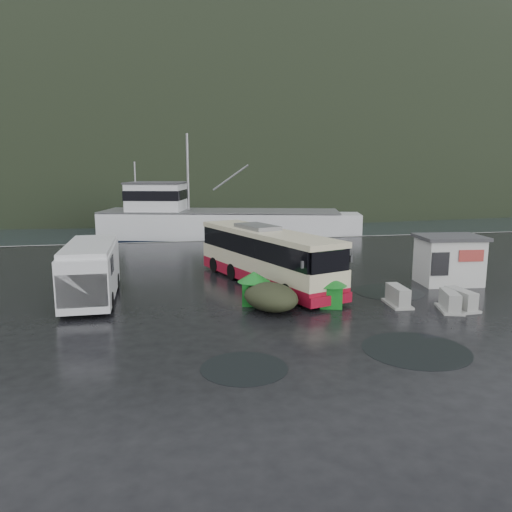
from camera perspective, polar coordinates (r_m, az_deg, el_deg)
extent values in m
plane|color=black|center=(23.05, 0.57, -5.53)|extent=(160.00, 160.00, 0.00)
cube|color=black|center=(131.93, -9.35, 7.45)|extent=(300.00, 180.00, 0.02)
cube|color=#999993|center=(42.42, -4.98, 1.75)|extent=(160.00, 0.60, 1.50)
ellipsoid|color=black|center=(272.16, -8.29, 8.89)|extent=(780.00, 540.00, 570.00)
cylinder|color=black|center=(18.42, 17.82, -10.16)|extent=(3.71, 3.71, 0.01)
cylinder|color=black|center=(16.10, -1.35, -12.67)|extent=(2.79, 2.79, 0.01)
cylinder|color=black|center=(29.06, 8.06, -2.28)|extent=(3.01, 3.01, 0.01)
cylinder|color=black|center=(26.09, 14.95, -3.98)|extent=(3.51, 3.51, 0.01)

